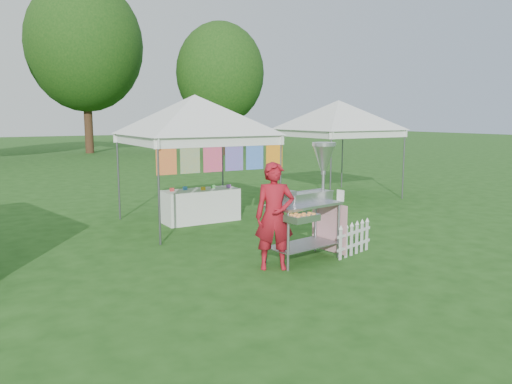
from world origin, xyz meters
TOP-DOWN VIEW (x-y plane):
  - ground at (0.00, 0.00)m, footprint 120.00×120.00m
  - canopy_main at (0.00, 3.49)m, footprint 4.24×4.24m
  - canopy_right at (5.50, 5.00)m, footprint 4.24×4.24m
  - tree_mid at (3.00, 28.00)m, footprint 7.60×7.60m
  - tree_right at (10.00, 22.00)m, footprint 5.60×5.60m
  - donut_cart at (0.58, -0.20)m, footprint 1.49×1.20m
  - vendor at (-0.33, -0.38)m, footprint 0.77×0.67m
  - picket_fence at (1.38, -0.43)m, footprint 1.04×0.33m
  - display_table at (0.19, 3.67)m, footprint 1.80×0.70m

SIDE VIEW (x-z plane):
  - ground at x=0.00m, z-range 0.00..0.00m
  - picket_fence at x=1.38m, z-range 0.01..0.57m
  - display_table at x=0.19m, z-range 0.00..0.78m
  - vendor at x=-0.33m, z-range 0.00..1.78m
  - donut_cart at x=0.58m, z-range 0.18..2.24m
  - canopy_main at x=0.00m, z-range 1.26..4.71m
  - canopy_right at x=5.50m, z-range 1.27..4.72m
  - tree_right at x=10.00m, z-range 0.97..9.39m
  - tree_mid at x=3.00m, z-range 1.38..12.90m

